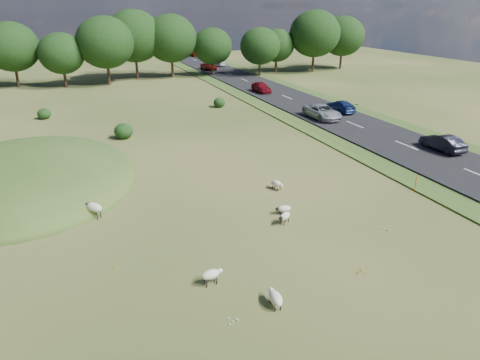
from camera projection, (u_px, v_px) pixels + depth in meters
name	position (u px, v px, depth m)	size (l,w,h in m)	color
ground	(164.00, 136.00, 42.97)	(160.00, 160.00, 0.00)	#2B4917
mound	(28.00, 180.00, 32.04)	(16.00, 20.00, 4.00)	#33561E
road	(294.00, 101.00, 58.26)	(8.00, 150.00, 0.25)	black
treeline	(110.00, 42.00, 70.70)	(96.28, 14.66, 11.70)	black
shrubs	(130.00, 118.00, 47.14)	(22.28, 13.00, 1.51)	black
marker_post	(416.00, 184.00, 29.90)	(0.06, 0.06, 1.20)	#D8590C
sheep_0	(94.00, 207.00, 26.20)	(1.19, 1.29, 0.97)	beige
sheep_1	(211.00, 274.00, 19.89)	(1.12, 0.60, 0.78)	beige
sheep_2	(277.00, 184.00, 30.31)	(0.73, 1.20, 0.67)	beige
sheep_3	(285.00, 216.00, 25.47)	(1.03, 0.81, 0.73)	beige
sheep_4	(284.00, 209.00, 26.74)	(1.03, 0.56, 0.58)	beige
sheep_5	(275.00, 298.00, 18.48)	(0.59, 1.20, 0.69)	beige
car_0	(322.00, 112.00, 48.38)	(2.52, 5.47, 1.52)	#ADAFB5
car_1	(220.00, 63.00, 90.19)	(1.32, 3.79, 1.25)	#96979D
car_2	(340.00, 106.00, 51.47)	(1.89, 4.64, 1.35)	navy
car_3	(443.00, 143.00, 37.68)	(1.48, 4.24, 1.40)	black
car_5	(194.00, 54.00, 107.85)	(1.85, 4.54, 1.32)	maroon
car_6	(261.00, 87.00, 63.10)	(1.76, 4.37, 1.49)	maroon
car_7	(209.00, 66.00, 85.39)	(2.31, 5.00, 1.39)	maroon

